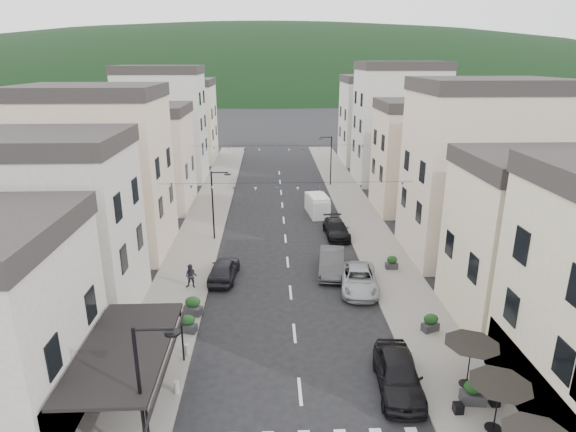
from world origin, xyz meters
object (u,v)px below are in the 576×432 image
parked_car_d (336,229)px  pedestrian_a (130,346)px  parked_car_a (398,374)px  parked_car_b (332,262)px  parked_car_c (359,279)px  parked_car_e (224,269)px  delivery_van (317,205)px  pedestrian_b (191,276)px

parked_car_d → pedestrian_a: 22.17m
parked_car_a → pedestrian_a: pedestrian_a is taller
parked_car_b → parked_car_d: parked_car_b is taller
parked_car_b → pedestrian_a: bearing=-129.6°
pedestrian_a → parked_car_a: bearing=4.0°
parked_car_a → parked_car_c: bearing=94.5°
parked_car_a → parked_car_e: 15.31m
parked_car_a → delivery_van: bearing=97.1°
parked_car_e → parked_car_d: bearing=-132.4°
parked_car_b → parked_car_c: size_ratio=0.96×
pedestrian_b → delivery_van: bearing=65.3°
parked_car_b → pedestrian_a: (-11.51, -10.63, 0.28)m
parked_car_d → delivery_van: size_ratio=1.06×
parked_car_a → pedestrian_b: (-11.24, 10.75, 0.11)m
pedestrian_b → parked_car_b: bearing=20.5°
delivery_van → pedestrian_a: (-11.80, -24.32, 0.09)m
parked_car_a → parked_car_d: size_ratio=1.04×
parked_car_b → parked_car_d: size_ratio=1.05×
parked_car_a → parked_car_b: 13.09m
parked_car_b → pedestrian_b: size_ratio=2.99×
parked_car_a → parked_car_c: (0.00, 10.30, -0.12)m
parked_car_d → parked_car_e: size_ratio=1.07×
parked_car_c → parked_car_d: 10.13m
parked_car_c → delivery_van: size_ratio=1.16×
parked_car_d → parked_car_c: bearing=-91.4°
delivery_van → parked_car_c: bearing=-92.6°
parked_car_e → parked_car_a: bearing=132.3°
pedestrian_b → pedestrian_a: bearing=-94.4°
parked_car_d → pedestrian_a: (-12.85, -18.06, 0.41)m
parked_car_d → pedestrian_b: pedestrian_b is taller
parked_car_a → parked_car_d: 20.43m
parked_car_a → parked_car_e: (-9.20, 12.24, -0.09)m
pedestrian_a → parked_car_d: bearing=68.9°
parked_car_e → delivery_van: delivery_van is taller
parked_car_b → pedestrian_b: 10.00m
pedestrian_a → parked_car_c: bearing=45.7°
parked_car_a → pedestrian_b: pedestrian_b is taller
parked_car_a → parked_car_e: bearing=131.4°
parked_car_e → delivery_van: size_ratio=0.99×
parked_car_a → pedestrian_a: bearing=174.2°
parked_car_a → parked_car_e: size_ratio=1.11×
pedestrian_b → parked_car_d: bearing=48.6°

